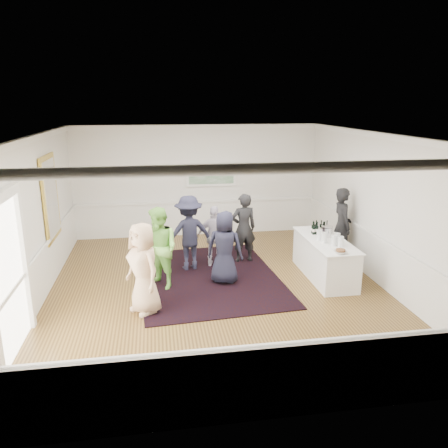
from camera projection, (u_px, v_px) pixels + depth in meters
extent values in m
plane|color=brown|center=(217.00, 289.00, 9.22)|extent=(8.00, 8.00, 0.00)
cube|color=white|center=(216.00, 135.00, 8.35)|extent=(7.00, 8.00, 0.02)
cube|color=white|center=(34.00, 223.00, 8.25)|extent=(0.02, 8.00, 3.20)
cube|color=white|center=(379.00, 209.00, 9.32)|extent=(0.02, 8.00, 3.20)
cube|color=white|center=(197.00, 181.00, 12.59)|extent=(7.00, 0.02, 3.20)
cube|color=white|center=(267.00, 302.00, 4.98)|extent=(7.00, 0.02, 3.20)
cube|color=gold|center=(51.00, 198.00, 9.44)|extent=(0.04, 1.25, 1.85)
cube|color=white|center=(52.00, 198.00, 9.45)|extent=(0.01, 1.05, 1.65)
cube|color=white|center=(25.00, 262.00, 7.35)|extent=(0.10, 0.14, 2.40)
cube|color=white|center=(7.00, 282.00, 6.56)|extent=(0.02, 1.50, 2.40)
cube|color=white|center=(211.00, 175.00, 12.55)|extent=(1.44, 0.05, 0.66)
cube|color=#256431|center=(211.00, 175.00, 12.52)|extent=(1.30, 0.01, 0.52)
cube|color=black|center=(208.00, 277.00, 9.81)|extent=(3.33, 4.21, 0.02)
cube|color=white|center=(324.00, 258.00, 9.74)|extent=(0.77, 2.12, 0.87)
cube|color=white|center=(326.00, 240.00, 9.62)|extent=(0.83, 2.18, 0.02)
imported|color=black|center=(342.00, 226.00, 10.51)|extent=(0.47, 0.69, 1.85)
imported|color=tan|center=(143.00, 268.00, 7.99)|extent=(0.92, 1.01, 1.73)
imported|color=#80CD52|center=(160.00, 249.00, 9.06)|extent=(1.04, 1.07, 1.73)
imported|color=#BAB1C6|center=(215.00, 237.00, 10.32)|extent=(0.91, 0.52, 1.47)
imported|color=#1B1C2E|center=(189.00, 233.00, 10.09)|extent=(1.23, 0.84, 1.76)
imported|color=black|center=(244.00, 228.00, 10.57)|extent=(0.66, 0.48, 1.71)
imported|color=#1B1C2E|center=(225.00, 247.00, 9.34)|extent=(0.91, 0.76, 1.60)
cylinder|color=#6BA139|center=(324.00, 237.00, 9.36)|extent=(0.12, 0.12, 0.24)
cylinder|color=#CA3B43|center=(337.00, 238.00, 9.32)|extent=(0.12, 0.12, 0.24)
cylinder|color=#8FC144|center=(319.00, 235.00, 9.54)|extent=(0.12, 0.12, 0.24)
cylinder|color=silver|center=(341.00, 241.00, 9.10)|extent=(0.12, 0.12, 0.24)
cylinder|color=#812357|center=(334.00, 240.00, 9.16)|extent=(0.12, 0.12, 0.24)
cylinder|color=silver|center=(327.00, 232.00, 9.79)|extent=(0.26, 0.26, 0.24)
imported|color=white|center=(341.00, 252.00, 8.74)|extent=(0.26, 0.26, 0.06)
cylinder|color=brown|center=(341.00, 251.00, 8.73)|extent=(0.19, 0.19, 0.04)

